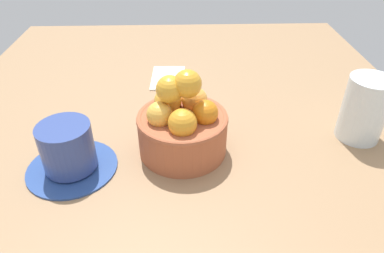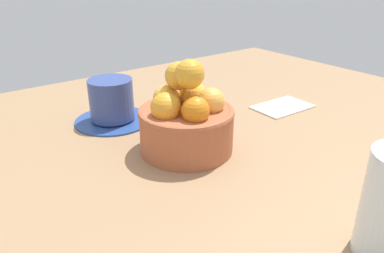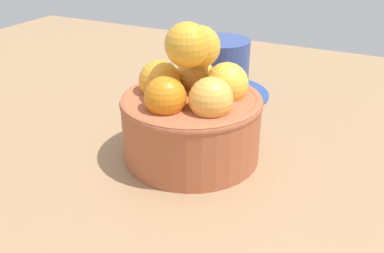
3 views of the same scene
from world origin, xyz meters
TOP-DOWN VIEW (x-y plane):
  - ground_plane at (0.00, 0.00)cm, footprint 121.26×89.61cm
  - terracotta_bowl at (-0.01, -0.04)cm, footprint 13.89×13.89cm
  - coffee_cup at (3.91, -16.56)cm, footprint 13.32×13.32cm

SIDE VIEW (x-z plane):
  - ground_plane at x=0.00cm, z-range -4.96..0.00cm
  - coffee_cup at x=3.91cm, z-range -0.49..7.12cm
  - terracotta_bowl at x=-0.01cm, z-range -2.07..11.85cm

